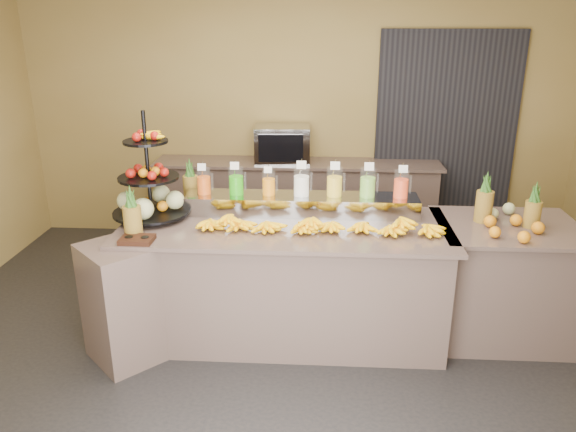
# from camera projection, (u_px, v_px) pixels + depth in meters

# --- Properties ---
(ground) EXTENTS (6.00, 6.00, 0.00)m
(ground) POSITION_uv_depth(u_px,v_px,m) (283.00, 353.00, 4.29)
(ground) COLOR black
(ground) RESTS_ON ground
(room_envelope) EXTENTS (6.04, 5.02, 2.82)m
(room_envelope) POSITION_uv_depth(u_px,v_px,m) (313.00, 91.00, 4.38)
(room_envelope) COLOR olive
(room_envelope) RESTS_ON ground
(buffet_counter) EXTENTS (2.75, 1.25, 0.93)m
(buffet_counter) POSITION_uv_depth(u_px,v_px,m) (270.00, 282.00, 4.38)
(buffet_counter) COLOR gray
(buffet_counter) RESTS_ON ground
(right_counter) EXTENTS (1.08, 0.88, 0.93)m
(right_counter) POSITION_uv_depth(u_px,v_px,m) (502.00, 280.00, 4.41)
(right_counter) COLOR gray
(right_counter) RESTS_ON ground
(back_ledge) EXTENTS (3.10, 0.55, 0.93)m
(back_ledge) POSITION_uv_depth(u_px,v_px,m) (297.00, 202.00, 6.24)
(back_ledge) COLOR gray
(back_ledge) RESTS_ON ground
(pitcher_tray) EXTENTS (1.85, 0.30, 0.15)m
(pitcher_tray) POSITION_uv_depth(u_px,v_px,m) (301.00, 204.00, 4.49)
(pitcher_tray) COLOR gray
(pitcher_tray) RESTS_ON buffet_counter
(juice_pitcher_orange_a) EXTENTS (0.11, 0.12, 0.27)m
(juice_pitcher_orange_a) POSITION_uv_depth(u_px,v_px,m) (204.00, 183.00, 4.47)
(juice_pitcher_orange_a) COLOR silver
(juice_pitcher_orange_a) RESTS_ON pitcher_tray
(juice_pitcher_green) EXTENTS (0.12, 0.12, 0.29)m
(juice_pitcher_green) POSITION_uv_depth(u_px,v_px,m) (236.00, 183.00, 4.46)
(juice_pitcher_green) COLOR silver
(juice_pitcher_green) RESTS_ON pitcher_tray
(juice_pitcher_orange_b) EXTENTS (0.11, 0.11, 0.26)m
(juice_pitcher_orange_b) POSITION_uv_depth(u_px,v_px,m) (269.00, 184.00, 4.45)
(juice_pitcher_orange_b) COLOR silver
(juice_pitcher_orange_b) RESTS_ON pitcher_tray
(juice_pitcher_milk) EXTENTS (0.13, 0.13, 0.31)m
(juice_pitcher_milk) POSITION_uv_depth(u_px,v_px,m) (301.00, 183.00, 4.43)
(juice_pitcher_milk) COLOR silver
(juice_pitcher_milk) RESTS_ON pitcher_tray
(juice_pitcher_lemon) EXTENTS (0.13, 0.13, 0.30)m
(juice_pitcher_lemon) POSITION_uv_depth(u_px,v_px,m) (334.00, 184.00, 4.41)
(juice_pitcher_lemon) COLOR silver
(juice_pitcher_lemon) RESTS_ON pitcher_tray
(juice_pitcher_lime) EXTENTS (0.13, 0.13, 0.30)m
(juice_pitcher_lime) POSITION_uv_depth(u_px,v_px,m) (368.00, 184.00, 4.40)
(juice_pitcher_lime) COLOR silver
(juice_pitcher_lime) RESTS_ON pitcher_tray
(juice_pitcher_orange_c) EXTENTS (0.12, 0.12, 0.28)m
(juice_pitcher_orange_c) POSITION_uv_depth(u_px,v_px,m) (401.00, 186.00, 4.38)
(juice_pitcher_orange_c) COLOR silver
(juice_pitcher_orange_c) RESTS_ON pitcher_tray
(banana_heap) EXTENTS (1.80, 0.16, 0.15)m
(banana_heap) POSITION_uv_depth(u_px,v_px,m) (315.00, 223.00, 4.14)
(banana_heap) COLOR yellow
(banana_heap) RESTS_ON buffet_counter
(fruit_stand) EXTENTS (0.76, 0.76, 0.84)m
(fruit_stand) POSITION_uv_depth(u_px,v_px,m) (155.00, 191.00, 4.34)
(fruit_stand) COLOR black
(fruit_stand) RESTS_ON buffet_counter
(condiment_caddy) EXTENTS (0.23, 0.17, 0.03)m
(condiment_caddy) POSITION_uv_depth(u_px,v_px,m) (137.00, 239.00, 3.94)
(condiment_caddy) COLOR black
(condiment_caddy) RESTS_ON buffet_counter
(pineapple_left_a) EXTENTS (0.13, 0.13, 0.38)m
(pineapple_left_a) POSITION_uv_depth(u_px,v_px,m) (132.00, 217.00, 4.01)
(pineapple_left_a) COLOR brown
(pineapple_left_a) RESTS_ON buffet_counter
(pineapple_left_b) EXTENTS (0.13, 0.13, 0.39)m
(pineapple_left_b) POSITION_uv_depth(u_px,v_px,m) (191.00, 186.00, 4.72)
(pineapple_left_b) COLOR brown
(pineapple_left_b) RESTS_ON buffet_counter
(right_fruit_pile) EXTENTS (0.46, 0.44, 0.24)m
(right_fruit_pile) POSITION_uv_depth(u_px,v_px,m) (509.00, 219.00, 4.16)
(right_fruit_pile) COLOR brown
(right_fruit_pile) RESTS_ON right_counter
(oven_warmer) EXTENTS (0.60, 0.44, 0.39)m
(oven_warmer) POSITION_uv_depth(u_px,v_px,m) (282.00, 144.00, 6.03)
(oven_warmer) COLOR gray
(oven_warmer) RESTS_ON back_ledge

